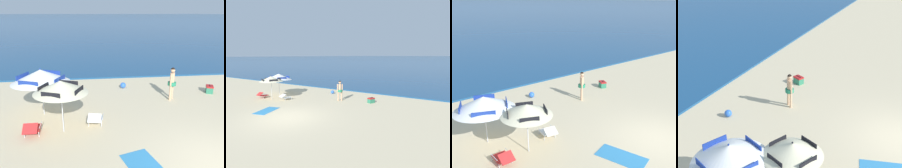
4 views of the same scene
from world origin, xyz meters
The scene contains 9 objects.
ground_plane centered at (0.00, 0.00, 0.00)m, with size 800.00×800.00×0.00m, color beige.
beach_umbrella_striped_main centered at (-4.66, 2.67, 1.73)m, with size 1.92×1.92×2.01m.
beach_umbrella_striped_second centered at (-5.61, 4.28, 1.70)m, with size 2.70×2.71×2.04m.
lounge_chair_under_umbrella centered at (-5.74, 2.55, 0.27)m, with size 0.59×0.91×0.52m.
lounge_chair_beside_umbrella centered at (-3.47, 3.05, 0.27)m, with size 0.68×0.96×0.52m.
person_standing_near_shore centered at (0.44, 5.31, 0.95)m, with size 0.40×0.40×1.64m.
cooler_box centered at (2.89, 5.99, 0.20)m, with size 0.52×0.59×0.43m.
beach_ball centered at (-1.66, 7.33, 0.16)m, with size 0.33×0.33×0.33m, color blue.
beach_towel centered at (-2.17, 0.24, 0.01)m, with size 0.90×1.80×0.01m, color #3384BC.
Camera 2 is at (8.51, -7.67, 3.69)m, focal length 30.73 mm.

